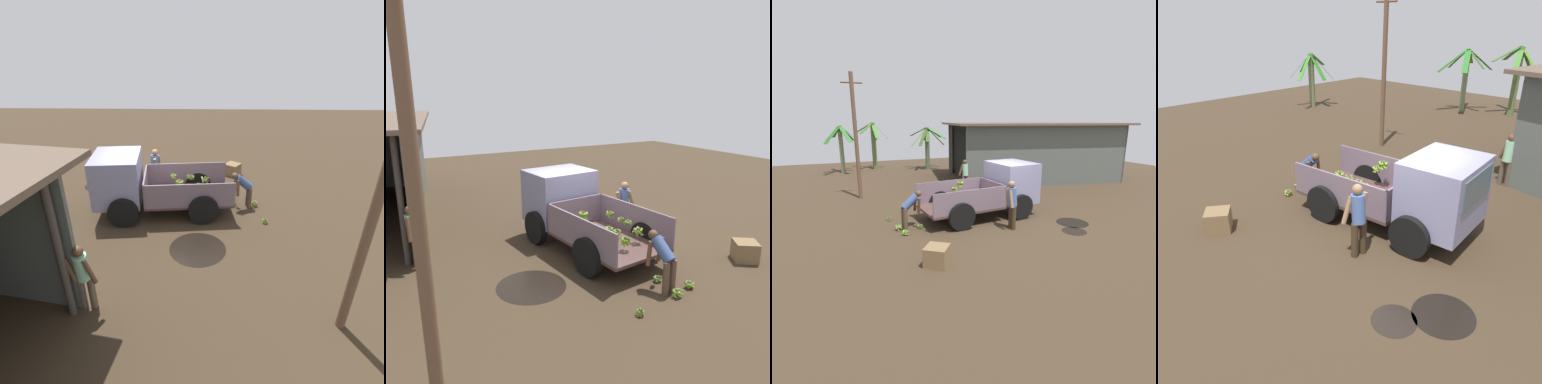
% 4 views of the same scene
% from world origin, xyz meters
% --- Properties ---
extents(ground, '(36.00, 36.00, 0.00)m').
position_xyz_m(ground, '(0.00, 0.00, 0.00)').
color(ground, '#3B2D1E').
extents(mud_patch_0, '(0.80, 0.80, 0.01)m').
position_xyz_m(mud_patch_0, '(1.79, -2.29, 0.00)').
color(mud_patch_0, black).
rests_on(mud_patch_0, ground).
extents(mud_patch_1, '(1.12, 1.12, 0.01)m').
position_xyz_m(mud_patch_1, '(2.33, -1.58, 0.00)').
color(mud_patch_1, black).
rests_on(mud_patch_1, ground).
extents(mud_patch_2, '(1.58, 1.58, 0.01)m').
position_xyz_m(mud_patch_2, '(-1.70, 2.49, 0.00)').
color(mud_patch_2, black).
rests_on(mud_patch_2, ground).
extents(cargo_truck, '(4.59, 2.49, 2.01)m').
position_xyz_m(cargo_truck, '(0.44, 0.39, 1.07)').
color(cargo_truck, '#4C3431').
rests_on(cargo_truck, ground).
extents(utility_pole, '(0.90, 0.17, 5.65)m').
position_xyz_m(utility_pole, '(-4.59, 4.94, 2.89)').
color(utility_pole, brown).
rests_on(utility_pole, ground).
extents(banana_palm_1, '(2.36, 2.30, 3.43)m').
position_xyz_m(banana_palm_1, '(-3.08, 13.64, 1.80)').
color(banana_palm_1, '#59723C').
rests_on(banana_palm_1, ground).
extents(banana_palm_3, '(2.04, 2.80, 3.24)m').
position_xyz_m(banana_palm_3, '(-5.32, 12.53, 1.78)').
color(banana_palm_3, gray).
rests_on(banana_palm_3, ground).
extents(banana_palm_4, '(1.83, 2.72, 2.91)m').
position_xyz_m(banana_palm_4, '(-12.15, 7.73, 1.53)').
color(banana_palm_4, '#6E7D51').
rests_on(banana_palm_4, ground).
extents(person_foreground_visitor, '(0.40, 0.67, 1.66)m').
position_xyz_m(person_foreground_visitor, '(-0.03, -1.27, 0.92)').
color(person_foreground_visitor, '#3A2B1C').
rests_on(person_foreground_visitor, ground).
extents(person_worker_loading, '(0.73, 0.56, 1.30)m').
position_xyz_m(person_worker_loading, '(-3.23, 0.02, 0.76)').
color(person_worker_loading, brown).
rests_on(person_worker_loading, ground).
extents(person_bystander_near_shed, '(0.64, 0.34, 1.61)m').
position_xyz_m(person_bystander_near_shed, '(0.62, 4.60, 0.89)').
color(person_bystander_near_shed, brown).
rests_on(person_bystander_near_shed, ground).
extents(banana_bunch_on_ground_0, '(0.22, 0.22, 0.16)m').
position_xyz_m(banana_bunch_on_ground_0, '(-2.94, -0.14, 0.09)').
color(banana_bunch_on_ground_0, '#4D4532').
rests_on(banana_bunch_on_ground_0, ground).
extents(banana_bunch_on_ground_1, '(0.24, 0.23, 0.19)m').
position_xyz_m(banana_bunch_on_ground_1, '(-3.51, -0.55, 0.10)').
color(banana_bunch_on_ground_1, brown).
rests_on(banana_bunch_on_ground_1, ground).
extents(banana_bunch_on_ground_2, '(0.25, 0.25, 0.20)m').
position_xyz_m(banana_bunch_on_ground_2, '(-3.66, -0.04, 0.11)').
color(banana_bunch_on_ground_2, brown).
rests_on(banana_bunch_on_ground_2, ground).
extents(banana_bunch_on_ground_3, '(0.18, 0.18, 0.16)m').
position_xyz_m(banana_bunch_on_ground_3, '(-3.82, 1.09, 0.09)').
color(banana_bunch_on_ground_3, '#4D4532').
rests_on(banana_bunch_on_ground_3, ground).
extents(wooden_crate_0, '(0.80, 0.80, 0.51)m').
position_xyz_m(wooden_crate_0, '(-3.15, -2.89, 0.26)').
color(wooden_crate_0, brown).
rests_on(wooden_crate_0, ground).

